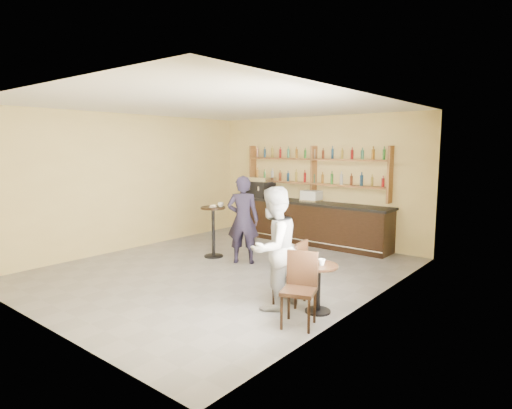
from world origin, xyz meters
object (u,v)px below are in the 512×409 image
Objects in this scene: cafe_table at (318,288)px; chair_west at (289,272)px; pastry_case at (311,196)px; chair_south at (299,290)px; pedestal_table at (213,232)px; man_main at (243,220)px; patron_second at (273,248)px; bar_counter at (316,223)px; espresso_machine at (260,187)px.

chair_west is at bearing 174.81° from cafe_table.
chair_south is (2.57, -4.45, -0.70)m from pastry_case.
chair_west is (2.92, -1.27, -0.06)m from pedestal_table.
chair_west is at bearing 113.17° from chair_south.
man_main is at bearing 152.76° from cafe_table.
chair_south is 0.55× the size of patron_second.
man_main reaches higher than chair_south.
man_main reaches higher than bar_counter.
patron_second is (1.89, -4.11, -0.28)m from pastry_case.
bar_counter reaches higher than cafe_table.
man_main is at bearing 124.39° from chair_south.
pedestal_table is 0.61× the size of man_main.
bar_counter is at bearing -155.56° from patron_second.
cafe_table is at bearing 75.22° from chair_south.
cafe_table is (4.17, -3.85, -0.97)m from espresso_machine.
chair_south is 0.87m from patron_second.
cafe_table is 0.57m from chair_west.
patron_second is (-0.08, -0.31, 0.43)m from chair_west.
pastry_case is (-0.15, 0.00, 0.67)m from bar_counter.
espresso_machine is 1.05× the size of cafe_table.
bar_counter is at bearing -126.15° from man_main.
patron_second is at bearing -65.48° from pastry_case.
man_main is 1.83× the size of chair_south.
espresso_machine is at bearing 114.00° from chair_south.
patron_second reaches higher than chair_west.
pastry_case is at bearing 7.62° from espresso_machine.
espresso_machine is 5.31m from chair_west.
cafe_table is 0.62m from chair_south.
espresso_machine is at bearing -88.31° from man_main.
pastry_case reaches higher than chair_west.
bar_counter is 2.53m from man_main.
chair_west is (-0.55, 0.05, 0.14)m from cafe_table.
bar_counter is 5.40× the size of cafe_table.
chair_south is at bearing -60.10° from pastry_case.
espresso_machine reaches higher than bar_counter.
pedestal_table reaches higher than chair_south.
pastry_case reaches higher than chair_south.
man_main is 3.02m from cafe_table.
chair_west is at bearing 166.33° from patron_second.
chair_south is at bearing 113.93° from man_main.
chair_south is at bearing -38.84° from espresso_machine.
espresso_machine is at bearing 180.00° from bar_counter.
chair_west is 0.54× the size of patron_second.
patron_second reaches higher than bar_counter.
pastry_case is at bearing -122.74° from man_main.
pastry_case reaches higher than pedestal_table.
pastry_case is 2.50m from man_main.
bar_counter is 0.69m from pastry_case.
chair_south is (3.52, -1.92, -0.06)m from pedestal_table.
espresso_machine is 5.76m from cafe_table.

